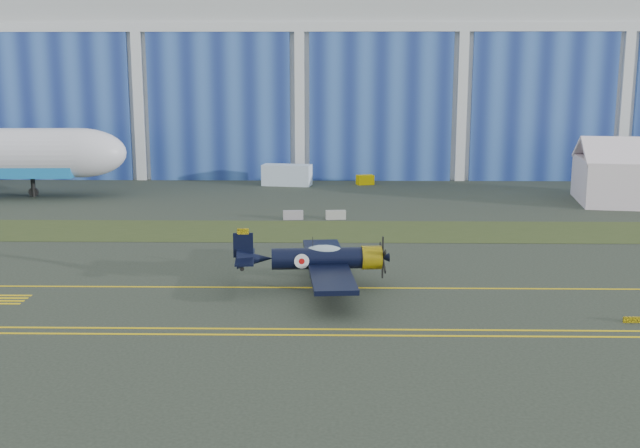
{
  "coord_description": "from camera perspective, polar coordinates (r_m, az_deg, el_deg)",
  "views": [
    {
      "loc": [
        4.59,
        -53.65,
        13.88
      ],
      "look_at": [
        3.57,
        4.09,
        2.61
      ],
      "focal_mm": 42.0,
      "sensor_mm": 36.0,
      "label": 1
    }
  ],
  "objects": [
    {
      "name": "guard_board_right",
      "position": [
        47.18,
        22.79,
        -6.74
      ],
      "size": [
        1.2,
        0.15,
        0.35
      ],
      "primitive_type": "cube",
      "color": "yellow",
      "rests_on": "ground"
    },
    {
      "name": "warbird",
      "position": [
        50.18,
        -0.18,
        -2.64
      ],
      "size": [
        12.84,
        15.04,
        4.18
      ],
      "rotation": [
        0.0,
        0.0,
        0.09
      ],
      "color": "black",
      "rests_on": "ground"
    },
    {
      "name": "barrier_b",
      "position": [
        74.87,
        1.2,
        0.7
      ],
      "size": [
        2.06,
        0.83,
        0.9
      ],
      "primitive_type": "cube",
      "rotation": [
        0.0,
        0.0,
        0.12
      ],
      "color": "#9F9E98",
      "rests_on": "ground"
    },
    {
      "name": "hangar",
      "position": [
        125.53,
        -1.1,
        11.53
      ],
      "size": [
        220.0,
        45.7,
        30.0
      ],
      "color": "silver",
      "rests_on": "ground"
    },
    {
      "name": "edge_line_near",
      "position": [
        41.79,
        -5.41,
        -8.4
      ],
      "size": [
        80.0,
        0.2,
        0.02
      ],
      "primitive_type": "cube",
      "color": "yellow",
      "rests_on": "ground"
    },
    {
      "name": "ground",
      "position": [
        55.61,
        -3.76,
        -3.44
      ],
      "size": [
        260.0,
        260.0,
        0.0
      ],
      "primitive_type": "plane",
      "color": "#32392F",
      "rests_on": "ground"
    },
    {
      "name": "edge_line_far",
      "position": [
        42.73,
        -5.26,
        -7.95
      ],
      "size": [
        80.0,
        0.2,
        0.02
      ],
      "primitive_type": "cube",
      "color": "yellow",
      "rests_on": "ground"
    },
    {
      "name": "shipping_container",
      "position": [
        98.71,
        -2.54,
        3.75
      ],
      "size": [
        6.68,
        3.57,
        2.75
      ],
      "primitive_type": "cube",
      "rotation": [
        0.0,
        0.0,
        -0.17
      ],
      "color": "#CFE3FB",
      "rests_on": "ground"
    },
    {
      "name": "grass_median",
      "position": [
        69.21,
        -2.81,
        -0.53
      ],
      "size": [
        260.0,
        10.0,
        0.02
      ],
      "primitive_type": "cube",
      "color": "#475128",
      "rests_on": "ground"
    },
    {
      "name": "taxiway_centreline",
      "position": [
        50.8,
        -4.22,
        -4.84
      ],
      "size": [
        200.0,
        0.2,
        0.02
      ],
      "primitive_type": "cube",
      "color": "yellow",
      "rests_on": "ground"
    },
    {
      "name": "tug",
      "position": [
        99.68,
        3.46,
        3.38
      ],
      "size": [
        2.46,
        1.91,
        1.27
      ],
      "primitive_type": "cube",
      "rotation": [
        0.0,
        0.0,
        0.28
      ],
      "color": "#E2C100",
      "rests_on": "ground"
    },
    {
      "name": "barrier_a",
      "position": [
        74.8,
        -2.06,
        0.69
      ],
      "size": [
        2.04,
        0.77,
        0.9
      ],
      "primitive_type": "cube",
      "rotation": [
        0.0,
        0.0,
        0.09
      ],
      "color": "#978E99",
      "rests_on": "ground"
    }
  ]
}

